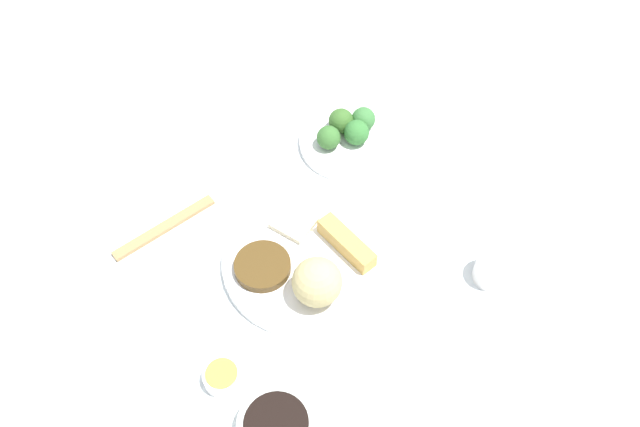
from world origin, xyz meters
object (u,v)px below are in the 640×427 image
sauce_ramekin_hot_mustard (223,377)px  teacup (493,270)px  main_plate (305,261)px  chopsticks_pair (165,227)px  broccoli_plate (349,142)px

sauce_ramekin_hot_mustard → teacup: bearing=-133.9°
main_plate → chopsticks_pair: (0.26, 0.03, -0.00)m
sauce_ramekin_hot_mustard → teacup: teacup is taller
main_plate → teacup: 0.32m
main_plate → sauce_ramekin_hot_mustard: 0.24m
main_plate → chopsticks_pair: bearing=7.1°
teacup → chopsticks_pair: (0.56, 0.13, -0.02)m
teacup → sauce_ramekin_hot_mustard: bearing=46.1°
sauce_ramekin_hot_mustard → chopsticks_pair: 0.31m
broccoli_plate → chopsticks_pair: bearing=54.6°
broccoli_plate → sauce_ramekin_hot_mustard: 0.53m
main_plate → broccoli_plate: 0.29m
main_plate → sauce_ramekin_hot_mustard: size_ratio=4.79×
broccoli_plate → teacup: (-0.33, 0.19, 0.02)m
broccoli_plate → sauce_ramekin_hot_mustard: sauce_ramekin_hot_mustard is taller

